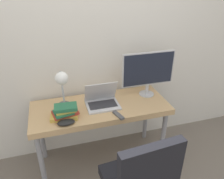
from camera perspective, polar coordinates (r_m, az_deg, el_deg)
The scene contains 9 objects.
ground_plane at distance 2.50m, azimuth -0.96°, elevation -22.01°, with size 12.00×12.00×0.00m, color #70665B.
wall_back at distance 2.32m, azimuth -5.50°, elevation 12.32°, with size 8.00×0.05×2.60m.
desk at distance 2.27m, azimuth -3.02°, elevation -5.79°, with size 1.39×0.57×0.73m.
laptop at distance 2.21m, azimuth -2.62°, elevation -2.90°, with size 0.33×0.26×0.25m.
monitor at distance 2.34m, azimuth 9.44°, elevation 4.86°, with size 0.58×0.16×0.49m.
desk_lamp at distance 2.01m, azimuth -12.91°, elevation 1.80°, with size 0.12×0.29×0.43m.
book_stack at distance 2.06m, azimuth -12.22°, elevation -5.71°, with size 0.27×0.20×0.13m.
tv_remote at distance 2.06m, azimuth 1.66°, elevation -6.72°, with size 0.08×0.15×0.02m.
game_controller at distance 2.00m, azimuth -11.88°, elevation -8.39°, with size 0.16×0.09×0.04m.
Camera 1 is at (-0.42, -1.57, 1.90)m, focal length 35.00 mm.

